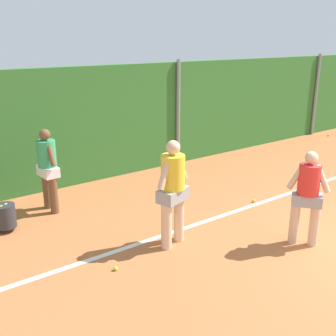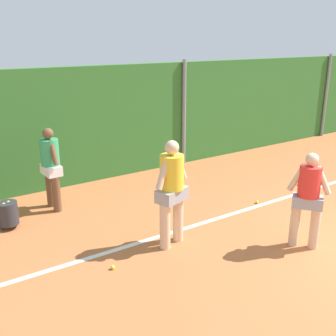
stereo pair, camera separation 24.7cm
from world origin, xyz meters
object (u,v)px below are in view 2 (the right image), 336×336
(ball_hopper, at_px, (8,213))
(tennis_ball_4, at_px, (257,202))
(player_foreground_near, at_px, (308,195))
(player_midcourt, at_px, (172,188))
(tennis_ball_3, at_px, (113,267))
(tennis_ball_7, at_px, (299,184))
(tennis_ball_8, at_px, (298,224))
(player_backcourt_far, at_px, (51,164))

(ball_hopper, height_order, tennis_ball_4, ball_hopper)
(tennis_ball_4, bearing_deg, ball_hopper, 159.90)
(player_foreground_near, height_order, player_midcourt, player_midcourt)
(ball_hopper, bearing_deg, tennis_ball_3, -67.40)
(ball_hopper, relative_size, tennis_ball_7, 7.78)
(tennis_ball_4, xyz_separation_m, tennis_ball_8, (-0.12, -1.16, 0.00))
(player_foreground_near, bearing_deg, tennis_ball_3, -148.39)
(player_midcourt, xyz_separation_m, tennis_ball_7, (4.05, 0.68, -0.97))
(player_midcourt, relative_size, tennis_ball_8, 27.06)
(tennis_ball_3, bearing_deg, tennis_ball_4, 9.53)
(player_midcourt, height_order, ball_hopper, player_midcourt)
(player_midcourt, height_order, player_backcourt_far, player_midcourt)
(player_midcourt, xyz_separation_m, player_backcourt_far, (-1.14, 2.53, -0.07))
(ball_hopper, relative_size, tennis_ball_8, 7.78)
(player_foreground_near, relative_size, player_midcourt, 0.90)
(player_foreground_near, xyz_separation_m, player_backcourt_far, (-2.91, 3.80, 0.03))
(ball_hopper, bearing_deg, player_foreground_near, -41.06)
(player_backcourt_far, bearing_deg, tennis_ball_8, 43.77)
(player_backcourt_far, height_order, tennis_ball_3, player_backcourt_far)
(tennis_ball_3, bearing_deg, tennis_ball_8, -8.89)
(ball_hopper, bearing_deg, player_midcourt, -44.97)
(tennis_ball_3, distance_m, tennis_ball_7, 5.29)
(tennis_ball_3, relative_size, tennis_ball_4, 1.00)
(player_foreground_near, bearing_deg, tennis_ball_7, 92.66)
(player_midcourt, relative_size, tennis_ball_3, 27.06)
(tennis_ball_4, xyz_separation_m, tennis_ball_7, (1.60, 0.24, 0.00))
(player_foreground_near, height_order, tennis_ball_8, player_foreground_near)
(tennis_ball_4, bearing_deg, tennis_ball_8, -95.71)
(tennis_ball_3, bearing_deg, player_foreground_near, -20.61)
(tennis_ball_4, distance_m, tennis_ball_8, 1.16)
(player_backcourt_far, bearing_deg, tennis_ball_7, 67.21)
(tennis_ball_3, height_order, tennis_ball_4, same)
(tennis_ball_4, relative_size, tennis_ball_7, 1.00)
(player_backcourt_far, relative_size, ball_hopper, 3.22)
(player_foreground_near, height_order, ball_hopper, player_foreground_near)
(player_foreground_near, xyz_separation_m, tennis_ball_7, (2.29, 1.95, -0.87))
(player_backcourt_far, height_order, tennis_ball_4, player_backcourt_far)
(player_backcourt_far, distance_m, tennis_ball_3, 2.84)
(tennis_ball_7, bearing_deg, player_foreground_near, -139.56)
(tennis_ball_3, height_order, tennis_ball_8, same)
(player_backcourt_far, bearing_deg, tennis_ball_3, -3.87)
(player_midcourt, distance_m, tennis_ball_8, 2.63)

